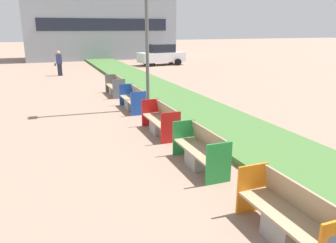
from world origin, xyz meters
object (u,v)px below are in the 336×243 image
Objects in this scene: bench_green_frame at (200,153)px; bench_grey_frame at (116,88)px; parked_car_distant at (162,55)px; bench_blue_frame at (133,101)px; pedestrian_walking at (59,63)px; bench_red_frame at (161,123)px; bench_orange_frame at (288,220)px.

bench_green_frame is 1.02× the size of bench_grey_frame.
bench_blue_frame is at bearing -121.98° from parked_car_distant.
parked_car_distant is (9.13, 3.88, 0.03)m from pedestrian_walking.
bench_grey_frame is 0.43× the size of parked_car_distant.
bench_green_frame is 0.44× the size of parked_car_distant.
bench_red_frame is at bearing -118.02° from parked_car_distant.
parked_car_distant is at bearing 72.36° from bench_green_frame.
bench_orange_frame is 9.36m from bench_blue_frame.
bench_grey_frame is at bearing -127.50° from parked_car_distant.
parked_car_distant is (6.92, 18.93, 0.55)m from bench_red_frame.
bench_orange_frame and bench_green_frame have the same top height.
bench_red_frame is at bearing 89.99° from bench_orange_frame.
bench_green_frame is at bearing 90.00° from bench_orange_frame.
parked_car_distant reaches higher than pedestrian_walking.
bench_orange_frame is 21.12m from pedestrian_walking.
bench_green_frame is at bearing -90.00° from bench_blue_frame.
pedestrian_walking is (-2.21, 15.05, 0.52)m from bench_red_frame.
pedestrian_walking reaches higher than bench_orange_frame.
bench_orange_frame is 0.97× the size of bench_blue_frame.
parked_car_distant is (6.92, 15.51, 0.55)m from bench_blue_frame.
bench_orange_frame is 12.67m from bench_grey_frame.
bench_green_frame and bench_grey_frame have the same top height.
parked_car_distant reaches higher than bench_grey_frame.
bench_blue_frame is at bearing -89.98° from bench_grey_frame.
bench_blue_frame is 11.85m from pedestrian_walking.
bench_blue_frame is (0.00, 6.26, 0.00)m from bench_green_frame.
bench_blue_frame is 1.13× the size of pedestrian_walking.
bench_red_frame is 20.16m from parked_car_distant.
bench_grey_frame is at bearing 90.02° from bench_blue_frame.
bench_green_frame is 2.85m from bench_red_frame.
bench_red_frame is at bearing -90.00° from bench_blue_frame.
bench_green_frame is 18.04m from pedestrian_walking.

